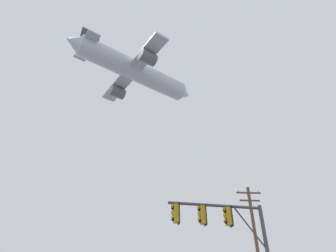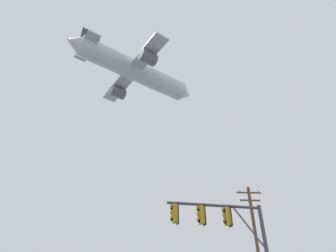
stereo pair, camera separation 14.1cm
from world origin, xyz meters
The scene contains 3 objects.
signal_pole_near centered at (2.97, 8.70, 4.84)m, with size 5.10×0.91×6.30m.
utility_pole centered at (7.79, 18.05, 5.67)m, with size 2.20×0.28×10.72m.
airplane centered at (-4.07, 26.96, 32.70)m, with size 20.07×15.50×5.99m.
Camera 2 is at (-0.87, -5.82, 1.76)m, focal length 30.09 mm.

